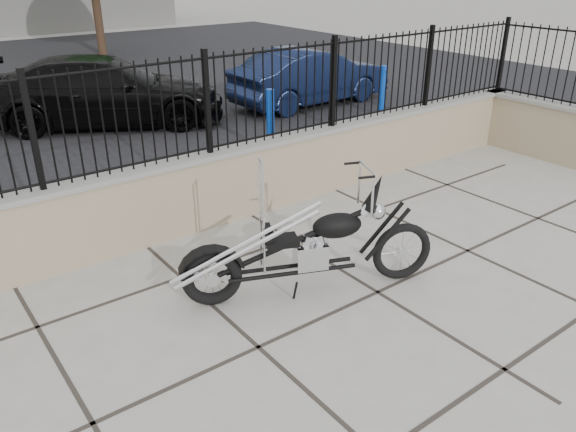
% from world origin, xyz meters
% --- Properties ---
extents(ground_plane, '(90.00, 90.00, 0.00)m').
position_xyz_m(ground_plane, '(0.00, 0.00, 0.00)').
color(ground_plane, '#99968E').
rests_on(ground_plane, ground).
extents(retaining_wall, '(14.00, 0.36, 0.96)m').
position_xyz_m(retaining_wall, '(0.00, 2.50, 0.48)').
color(retaining_wall, gray).
rests_on(retaining_wall, ground_plane).
extents(wall_return, '(0.36, 2.50, 0.96)m').
position_xyz_m(wall_return, '(6.85, 1.30, 0.48)').
color(wall_return, gray).
rests_on(wall_return, ground_plane).
extents(iron_fence, '(14.00, 0.08, 1.20)m').
position_xyz_m(iron_fence, '(0.00, 2.50, 1.56)').
color(iron_fence, black).
rests_on(iron_fence, retaining_wall).
extents(fence_return, '(0.08, 2.30, 1.20)m').
position_xyz_m(fence_return, '(6.85, 1.30, 1.56)').
color(fence_return, black).
rests_on(fence_return, wall_return).
extents(chopper_motorcycle, '(2.49, 1.39, 1.51)m').
position_xyz_m(chopper_motorcycle, '(0.91, 0.47, 0.76)').
color(chopper_motorcycle, black).
rests_on(chopper_motorcycle, ground_plane).
extents(car_black, '(5.07, 3.84, 1.37)m').
position_xyz_m(car_black, '(1.63, 7.88, 0.68)').
color(car_black, black).
rests_on(car_black, parking_lot).
extents(car_blue, '(3.90, 1.46, 1.27)m').
position_xyz_m(car_blue, '(6.04, 6.74, 0.64)').
color(car_blue, '#0F1938').
rests_on(car_blue, parking_lot).
extents(bollard_b, '(0.17, 0.17, 1.14)m').
position_xyz_m(bollard_b, '(3.20, 4.32, 0.57)').
color(bollard_b, blue).
rests_on(bollard_b, ground_plane).
extents(bollard_c, '(0.16, 0.16, 1.06)m').
position_xyz_m(bollard_c, '(6.65, 5.02, 0.53)').
color(bollard_c, '#0C31BE').
rests_on(bollard_c, ground_plane).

